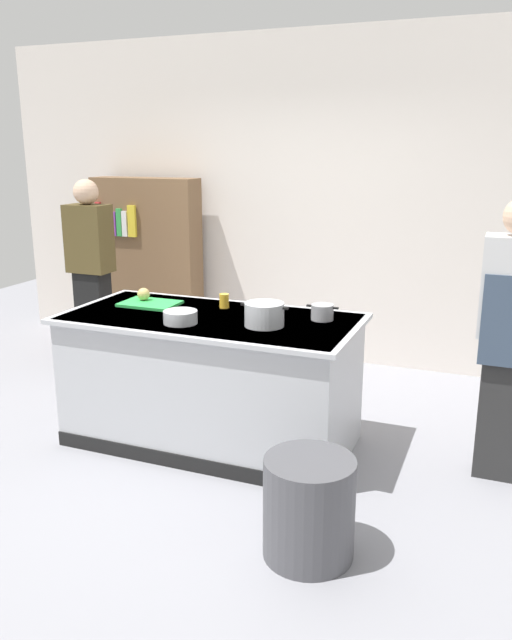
% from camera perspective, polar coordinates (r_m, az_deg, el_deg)
% --- Properties ---
extents(ground_plane, '(10.00, 10.00, 0.00)m').
position_cam_1_polar(ground_plane, '(4.58, -3.90, -10.63)').
color(ground_plane, gray).
extents(back_wall, '(6.40, 0.12, 3.00)m').
position_cam_1_polar(back_wall, '(6.10, 4.53, 10.52)').
color(back_wall, silver).
rests_on(back_wall, ground_plane).
extents(counter_island, '(1.98, 0.98, 0.90)m').
position_cam_1_polar(counter_island, '(4.40, -4.02, -5.16)').
color(counter_island, '#B7BABF').
rests_on(counter_island, ground_plane).
extents(cutting_board, '(0.40, 0.28, 0.02)m').
position_cam_1_polar(cutting_board, '(4.62, -9.43, 1.45)').
color(cutting_board, green).
rests_on(cutting_board, counter_island).
extents(onion, '(0.09, 0.09, 0.09)m').
position_cam_1_polar(onion, '(4.68, -9.98, 2.29)').
color(onion, tan).
rests_on(onion, cutting_board).
extents(stock_pot, '(0.32, 0.25, 0.15)m').
position_cam_1_polar(stock_pot, '(4.01, 0.75, 0.50)').
color(stock_pot, '#B7BABF').
rests_on(stock_pot, counter_island).
extents(sauce_pan, '(0.21, 0.15, 0.10)m').
position_cam_1_polar(sauce_pan, '(4.18, 5.92, 0.70)').
color(sauce_pan, '#99999E').
rests_on(sauce_pan, counter_island).
extents(mixing_bowl, '(0.22, 0.22, 0.08)m').
position_cam_1_polar(mixing_bowl, '(4.11, -6.75, 0.27)').
color(mixing_bowl, '#B7BABF').
rests_on(mixing_bowl, counter_island).
extents(juice_cup, '(0.07, 0.07, 0.10)m').
position_cam_1_polar(juice_cup, '(4.47, -2.85, 1.71)').
color(juice_cup, yellow).
rests_on(juice_cup, counter_island).
extents(trash_bin, '(0.46, 0.46, 0.52)m').
position_cam_1_polar(trash_bin, '(3.31, 4.73, -16.32)').
color(trash_bin, '#4C4C51').
rests_on(trash_bin, ground_plane).
extents(person_chef, '(0.38, 0.25, 1.72)m').
position_cam_1_polar(person_chef, '(4.08, 21.72, -1.23)').
color(person_chef, '#292929').
rests_on(person_chef, ground_plane).
extents(person_guest, '(0.38, 0.24, 1.72)m').
position_cam_1_polar(person_guest, '(5.98, -14.47, 4.29)').
color(person_guest, black).
rests_on(person_guest, ground_plane).
extents(bookshelf, '(1.10, 0.31, 1.70)m').
position_cam_1_polar(bookshelf, '(6.55, -9.61, 4.97)').
color(bookshelf, brown).
rests_on(bookshelf, ground_plane).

